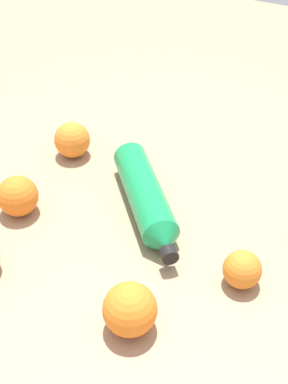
# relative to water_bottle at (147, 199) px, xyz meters

# --- Properties ---
(ground_plane) EXTENTS (2.40, 2.40, 0.00)m
(ground_plane) POSITION_rel_water_bottle_xyz_m (-0.01, -0.01, -0.03)
(ground_plane) COLOR #9E7F60
(water_bottle) EXTENTS (0.23, 0.25, 0.07)m
(water_bottle) POSITION_rel_water_bottle_xyz_m (0.00, 0.00, 0.00)
(water_bottle) COLOR #198C4C
(water_bottle) RESTS_ON ground_plane
(orange_0) EXTENTS (0.08, 0.08, 0.08)m
(orange_0) POSITION_rel_water_bottle_xyz_m (0.21, 0.11, 0.00)
(orange_0) COLOR orange
(orange_0) RESTS_ON ground_plane
(orange_1) EXTENTS (0.08, 0.08, 0.08)m
(orange_1) POSITION_rel_water_bottle_xyz_m (0.23, -0.09, 0.00)
(orange_1) COLOR orange
(orange_1) RESTS_ON ground_plane
(orange_2) EXTENTS (0.08, 0.08, 0.08)m
(orange_2) POSITION_rel_water_bottle_xyz_m (-0.10, 0.24, 0.01)
(orange_2) COLOR orange
(orange_2) RESTS_ON ground_plane
(orange_3) EXTENTS (0.06, 0.06, 0.06)m
(orange_3) POSITION_rel_water_bottle_xyz_m (-0.21, 0.08, -0.00)
(orange_3) COLOR orange
(orange_3) RESTS_ON ground_plane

